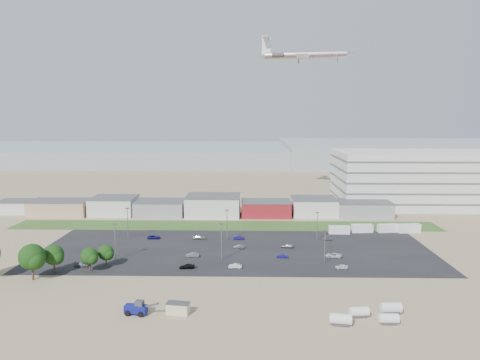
{
  "coord_description": "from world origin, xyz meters",
  "views": [
    {
      "loc": [
        9.46,
        -120.39,
        40.79
      ],
      "look_at": [
        6.26,
        22.0,
        21.45
      ],
      "focal_mm": 35.0,
      "sensor_mm": 36.0,
      "label": 1
    }
  ],
  "objects_px": {
    "parked_car_4": "(193,255)",
    "parked_car_7": "(239,247)",
    "portable_shed": "(178,308)",
    "parked_car_3": "(187,266)",
    "airliner": "(305,55)",
    "parked_car_0": "(333,255)",
    "parked_car_11": "(239,238)",
    "parked_car_12": "(287,246)",
    "parked_car_13": "(235,266)",
    "parked_car_2": "(342,267)",
    "box_trailer_a": "(339,230)",
    "parked_car_6": "(199,237)",
    "telehandler": "(136,307)",
    "parked_car_10": "(82,265)",
    "parked_car_1": "(282,256)",
    "storage_tank_nw": "(359,312)",
    "parked_car_8": "(327,239)",
    "parked_car_9": "(154,237)"
  },
  "relations": [
    {
      "from": "parked_car_0",
      "to": "parked_car_4",
      "type": "bearing_deg",
      "value": -81.54
    },
    {
      "from": "box_trailer_a",
      "to": "parked_car_0",
      "type": "xyz_separation_m",
      "value": [
        -6.94,
        -28.24,
        -0.72
      ]
    },
    {
      "from": "parked_car_3",
      "to": "parked_car_9",
      "type": "bearing_deg",
      "value": -158.63
    },
    {
      "from": "parked_car_6",
      "to": "parked_car_4",
      "type": "bearing_deg",
      "value": -173.56
    },
    {
      "from": "parked_car_3",
      "to": "parked_car_12",
      "type": "relative_size",
      "value": 1.07
    },
    {
      "from": "parked_car_4",
      "to": "parked_car_8",
      "type": "height_order",
      "value": "parked_car_4"
    },
    {
      "from": "portable_shed",
      "to": "parked_car_6",
      "type": "distance_m",
      "value": 59.73
    },
    {
      "from": "parked_car_0",
      "to": "parked_car_2",
      "type": "height_order",
      "value": "parked_car_0"
    },
    {
      "from": "box_trailer_a",
      "to": "airliner",
      "type": "distance_m",
      "value": 97.77
    },
    {
      "from": "telehandler",
      "to": "box_trailer_a",
      "type": "height_order",
      "value": "telehandler"
    },
    {
      "from": "airliner",
      "to": "parked_car_7",
      "type": "height_order",
      "value": "airliner"
    },
    {
      "from": "parked_car_8",
      "to": "parked_car_11",
      "type": "xyz_separation_m",
      "value": [
        -29.39,
        0.36,
        0.02
      ]
    },
    {
      "from": "telehandler",
      "to": "parked_car_8",
      "type": "bearing_deg",
      "value": 60.08
    },
    {
      "from": "parked_car_1",
      "to": "parked_car_11",
      "type": "relative_size",
      "value": 0.89
    },
    {
      "from": "parked_car_1",
      "to": "parked_car_11",
      "type": "xyz_separation_m",
      "value": [
        -13.14,
        20.14,
        0.07
      ]
    },
    {
      "from": "telehandler",
      "to": "parked_car_9",
      "type": "height_order",
      "value": "telehandler"
    },
    {
      "from": "airliner",
      "to": "parked_car_11",
      "type": "distance_m",
      "value": 108.78
    },
    {
      "from": "airliner",
      "to": "parked_car_3",
      "type": "xyz_separation_m",
      "value": [
        -43.34,
        -108.57,
        -69.39
      ]
    },
    {
      "from": "box_trailer_a",
      "to": "parked_car_13",
      "type": "height_order",
      "value": "box_trailer_a"
    },
    {
      "from": "telehandler",
      "to": "parked_car_9",
      "type": "xyz_separation_m",
      "value": [
        -8.74,
        60.59,
        -0.94
      ]
    },
    {
      "from": "telehandler",
      "to": "parked_car_4",
      "type": "xyz_separation_m",
      "value": [
        6.79,
        40.4,
        -0.9
      ]
    },
    {
      "from": "parked_car_1",
      "to": "parked_car_7",
      "type": "xyz_separation_m",
      "value": [
        -12.86,
        9.59,
        0.01
      ]
    },
    {
      "from": "portable_shed",
      "to": "parked_car_1",
      "type": "bearing_deg",
      "value": 67.59
    },
    {
      "from": "parked_car_11",
      "to": "parked_car_12",
      "type": "distance_m",
      "value": 18.12
    },
    {
      "from": "box_trailer_a",
      "to": "parked_car_0",
      "type": "bearing_deg",
      "value": -101.58
    },
    {
      "from": "portable_shed",
      "to": "parked_car_7",
      "type": "xyz_separation_m",
      "value": [
        11.51,
        49.12,
        -0.66
      ]
    },
    {
      "from": "parked_car_2",
      "to": "parked_car_4",
      "type": "distance_m",
      "value": 42.76
    },
    {
      "from": "parked_car_13",
      "to": "parked_car_6",
      "type": "bearing_deg",
      "value": -153.98
    },
    {
      "from": "storage_tank_nw",
      "to": "parked_car_4",
      "type": "bearing_deg",
      "value": 134.06
    },
    {
      "from": "parked_car_12",
      "to": "telehandler",
      "type": "bearing_deg",
      "value": -26.86
    },
    {
      "from": "portable_shed",
      "to": "parked_car_2",
      "type": "relative_size",
      "value": 1.39
    },
    {
      "from": "telehandler",
      "to": "parked_car_10",
      "type": "xyz_separation_m",
      "value": [
        -22.34,
        30.74,
        -0.92
      ]
    },
    {
      "from": "airliner",
      "to": "parked_car_2",
      "type": "xyz_separation_m",
      "value": [
        -1.5,
        -107.89,
        -69.42
      ]
    },
    {
      "from": "parked_car_2",
      "to": "parked_car_12",
      "type": "xyz_separation_m",
      "value": [
        -13.17,
        20.07,
        -0.01
      ]
    },
    {
      "from": "parked_car_4",
      "to": "parked_car_11",
      "type": "bearing_deg",
      "value": 142.64
    },
    {
      "from": "telehandler",
      "to": "parked_car_3",
      "type": "distance_m",
      "value": 30.68
    },
    {
      "from": "parked_car_6",
      "to": "parked_car_9",
      "type": "bearing_deg",
      "value": 95.08
    },
    {
      "from": "parked_car_8",
      "to": "parked_car_9",
      "type": "xyz_separation_m",
      "value": [
        -58.02,
        0.62,
        0.02
      ]
    },
    {
      "from": "parked_car_8",
      "to": "parked_car_0",
      "type": "bearing_deg",
      "value": 168.71
    },
    {
      "from": "storage_tank_nw",
      "to": "parked_car_8",
      "type": "height_order",
      "value": "storage_tank_nw"
    },
    {
      "from": "box_trailer_a",
      "to": "parked_car_6",
      "type": "distance_m",
      "value": 49.08
    },
    {
      "from": "portable_shed",
      "to": "parked_car_3",
      "type": "xyz_separation_m",
      "value": [
        -2.09,
        29.31,
        -0.6
      ]
    },
    {
      "from": "parked_car_6",
      "to": "parked_car_8",
      "type": "distance_m",
      "value": 42.65
    },
    {
      "from": "telehandler",
      "to": "box_trailer_a",
      "type": "xyz_separation_m",
      "value": [
        54.93,
        69.06,
        -0.17
      ]
    },
    {
      "from": "parked_car_0",
      "to": "parked_car_1",
      "type": "height_order",
      "value": "parked_car_0"
    },
    {
      "from": "storage_tank_nw",
      "to": "parked_car_11",
      "type": "bearing_deg",
      "value": 113.38
    },
    {
      "from": "parked_car_10",
      "to": "parked_car_13",
      "type": "height_order",
      "value": "parked_car_10"
    },
    {
      "from": "parked_car_13",
      "to": "portable_shed",
      "type": "bearing_deg",
      "value": -17.64
    },
    {
      "from": "storage_tank_nw",
      "to": "airliner",
      "type": "xyz_separation_m",
      "value": [
        3.89,
        138.67,
        68.83
      ]
    },
    {
      "from": "parked_car_4",
      "to": "parked_car_7",
      "type": "bearing_deg",
      "value": 120.96
    }
  ]
}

